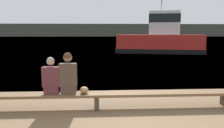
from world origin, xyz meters
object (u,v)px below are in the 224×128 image
at_px(shopping_bag, 84,90).
at_px(tugboat_red, 160,40).
at_px(person_left, 51,78).
at_px(person_right, 68,75).
at_px(bench_main, 97,96).

bearing_deg(shopping_bag, tugboat_red, 68.13).
bearing_deg(shopping_bag, person_left, 178.55).
bearing_deg(person_right, shopping_bag, -2.51).
height_order(person_right, shopping_bag, person_right).
relative_size(person_left, tugboat_red, 0.11).
relative_size(bench_main, person_right, 7.11).
xyz_separation_m(bench_main, shopping_bag, (-0.33, -0.02, 0.16)).
bearing_deg(shopping_bag, person_right, 177.49).
xyz_separation_m(bench_main, person_right, (-0.74, -0.00, 0.57)).
bearing_deg(person_left, shopping_bag, -1.45).
height_order(bench_main, tugboat_red, tugboat_red).
height_order(shopping_bag, tugboat_red, tugboat_red).
height_order(bench_main, shopping_bag, shopping_bag).
relative_size(bench_main, person_left, 7.96).
xyz_separation_m(shopping_bag, tugboat_red, (6.58, 16.38, 0.79)).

